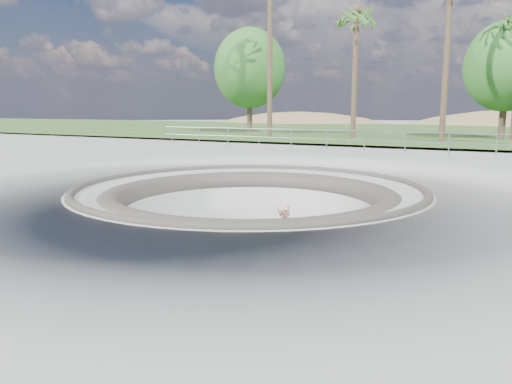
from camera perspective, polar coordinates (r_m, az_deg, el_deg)
ground at (r=14.68m, az=-0.73°, el=0.52°), size 180.00×180.00×0.00m
skate_bowl at (r=15.07m, az=-0.71°, el=-6.37°), size 14.00×14.00×4.10m
grass_strip at (r=47.27m, az=19.64°, el=6.50°), size 180.00×36.00×0.12m
distant_hills at (r=70.57m, az=25.16°, el=1.08°), size 103.20×45.00×28.60m
safety_railing at (r=25.72m, az=12.30°, el=5.75°), size 25.00×0.06×1.03m
skateboard at (r=12.79m, az=3.33°, el=-9.38°), size 0.75×0.38×0.08m
skater at (r=12.52m, az=3.37°, el=-5.43°), size 0.48×0.69×1.79m
palm_b at (r=35.19m, az=11.42°, el=18.89°), size 2.60×2.60×9.24m
bushy_tree_left at (r=42.31m, az=-0.74°, el=13.95°), size 5.99×5.45×8.64m
bushy_tree_mid at (r=37.26m, az=26.73°, el=12.70°), size 5.38×4.89×7.76m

